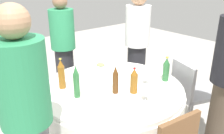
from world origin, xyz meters
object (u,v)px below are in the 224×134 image
(plate_rear, at_px, (107,83))
(person_east, at_px, (137,45))
(bottle_amber_outer, at_px, (61,74))
(bottle_amber_front, at_px, (134,81))
(person_front, at_px, (28,122))
(plate_right, at_px, (82,106))
(chair_west, at_px, (188,90))
(bottle_green_south, at_px, (76,82))
(plate_mid, at_px, (101,66))
(bottle_brown_near, at_px, (115,80))
(person_outer, at_px, (64,49))
(dining_table, at_px, (112,98))
(wine_glass_front, at_px, (147,76))
(bottle_green_east, at_px, (166,70))
(wine_glass_near, at_px, (146,92))

(plate_rear, height_order, person_east, person_east)
(bottle_amber_outer, bearing_deg, bottle_amber_front, -137.85)
(plate_rear, height_order, person_front, person_front)
(plate_right, relative_size, person_front, 0.14)
(bottle_amber_front, xyz_separation_m, plate_right, (0.10, 0.54, -0.11))
(bottle_amber_front, xyz_separation_m, person_east, (0.81, -0.86, 0.01))
(chair_west, bearing_deg, bottle_green_south, -85.79)
(plate_mid, relative_size, person_east, 0.15)
(bottle_amber_outer, height_order, bottle_brown_near, bottle_amber_outer)
(bottle_amber_outer, xyz_separation_m, person_outer, (0.94, -0.54, -0.07))
(dining_table, bearing_deg, person_east, -58.82)
(plate_right, distance_m, person_front, 0.55)
(wine_glass_front, xyz_separation_m, plate_rear, (0.28, 0.30, -0.09))
(bottle_green_east, distance_m, chair_west, 0.52)
(person_outer, distance_m, person_front, 1.87)
(dining_table, xyz_separation_m, plate_rear, (0.08, -0.01, 0.15))
(bottle_green_east, xyz_separation_m, wine_glass_near, (-0.17, 0.50, -0.03))
(plate_right, bearing_deg, wine_glass_front, -93.90)
(bottle_brown_near, relative_size, plate_rear, 1.31)
(bottle_green_south, xyz_separation_m, person_east, (0.53, -1.33, -0.02))
(bottle_amber_outer, xyz_separation_m, chair_west, (-0.62, -1.33, -0.37))
(dining_table, xyz_separation_m, plate_mid, (0.51, -0.24, 0.16))
(bottle_green_east, bearing_deg, chair_west, -99.27)
(plate_rear, bearing_deg, chair_west, -114.17)
(bottle_green_east, xyz_separation_m, person_east, (0.83, -0.40, 0.00))
(plate_right, bearing_deg, bottle_brown_near, -87.77)
(plate_right, xyz_separation_m, person_front, (-0.13, 0.52, 0.14))
(dining_table, bearing_deg, person_front, 106.02)
(plate_right, bearing_deg, bottle_amber_front, -100.10)
(bottle_amber_outer, xyz_separation_m, plate_right, (-0.44, 0.05, -0.14))
(wine_glass_near, bearing_deg, bottle_amber_front, -10.72)
(chair_west, bearing_deg, wine_glass_front, -82.00)
(wine_glass_front, bearing_deg, dining_table, 56.25)
(dining_table, relative_size, wine_glass_near, 10.61)
(bottle_amber_front, distance_m, wine_glass_front, 0.23)
(wine_glass_front, xyz_separation_m, person_outer, (1.43, 0.17, -0.01))
(bottle_amber_outer, xyz_separation_m, person_front, (-0.57, 0.57, -0.00))
(plate_right, height_order, plate_mid, plate_mid)
(bottle_brown_near, bearing_deg, chair_west, -101.19)
(bottle_green_south, bearing_deg, wine_glass_near, -137.41)
(plate_rear, height_order, person_outer, person_outer)
(plate_right, height_order, person_east, person_east)
(bottle_amber_front, distance_m, person_east, 1.18)
(bottle_green_east, relative_size, person_east, 0.16)
(dining_table, relative_size, bottle_brown_near, 5.19)
(bottle_amber_outer, bearing_deg, wine_glass_near, -148.38)
(bottle_green_east, relative_size, bottle_green_south, 0.83)
(bottle_amber_outer, distance_m, plate_right, 0.46)
(bottle_green_south, bearing_deg, bottle_green_east, -107.90)
(bottle_brown_near, height_order, person_east, person_east)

